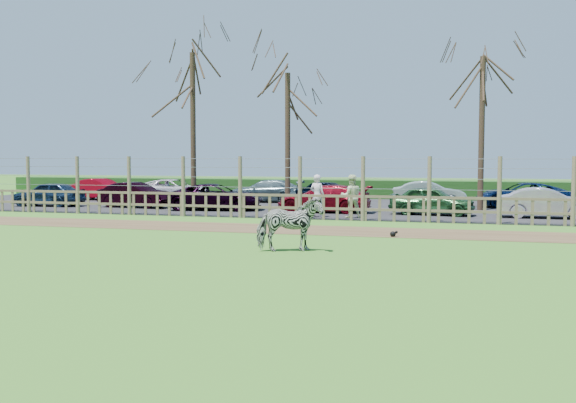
% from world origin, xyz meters
% --- Properties ---
extents(ground, '(120.00, 120.00, 0.00)m').
position_xyz_m(ground, '(0.00, 0.00, 0.00)').
color(ground, '#61A32F').
rests_on(ground, ground).
extents(dirt_strip, '(34.00, 2.80, 0.01)m').
position_xyz_m(dirt_strip, '(0.00, 4.50, 0.01)').
color(dirt_strip, brown).
rests_on(dirt_strip, ground).
extents(asphalt, '(44.00, 13.00, 0.04)m').
position_xyz_m(asphalt, '(0.00, 14.50, 0.02)').
color(asphalt, '#232326').
rests_on(asphalt, ground).
extents(hedge, '(46.00, 2.00, 1.10)m').
position_xyz_m(hedge, '(0.00, 21.50, 0.55)').
color(hedge, '#1E4716').
rests_on(hedge, ground).
extents(fence, '(30.16, 0.16, 2.50)m').
position_xyz_m(fence, '(0.00, 8.00, 0.80)').
color(fence, brown).
rests_on(fence, ground).
extents(tree_left, '(4.80, 4.80, 7.88)m').
position_xyz_m(tree_left, '(-6.50, 12.50, 5.62)').
color(tree_left, '#3D2B1E').
rests_on(tree_left, ground).
extents(tree_mid, '(4.80, 4.80, 6.83)m').
position_xyz_m(tree_mid, '(-2.00, 13.50, 4.87)').
color(tree_mid, '#3D2B1E').
rests_on(tree_mid, ground).
extents(tree_right, '(4.80, 4.80, 7.35)m').
position_xyz_m(tree_right, '(7.00, 14.00, 5.24)').
color(tree_right, '#3D2B1E').
rests_on(tree_right, ground).
extents(zebra, '(1.86, 1.38, 1.43)m').
position_xyz_m(zebra, '(1.84, -0.46, 0.72)').
color(zebra, gray).
rests_on(zebra, ground).
extents(visitor_a, '(0.72, 0.57, 1.72)m').
position_xyz_m(visitor_a, '(0.52, 8.78, 0.90)').
color(visitor_a, silver).
rests_on(visitor_a, asphalt).
extents(visitor_b, '(1.01, 0.89, 1.72)m').
position_xyz_m(visitor_b, '(1.91, 8.79, 0.90)').
color(visitor_b, beige).
rests_on(visitor_b, asphalt).
extents(crow, '(0.24, 0.18, 0.20)m').
position_xyz_m(crow, '(4.15, 3.35, 0.10)').
color(crow, black).
rests_on(crow, ground).
extents(car_0, '(3.60, 1.62, 1.20)m').
position_xyz_m(car_0, '(-13.58, 10.95, 0.64)').
color(car_0, '#12243B').
rests_on(car_0, asphalt).
extents(car_1, '(3.77, 1.69, 1.20)m').
position_xyz_m(car_1, '(-9.01, 11.32, 0.64)').
color(car_1, black).
rests_on(car_1, asphalt).
extents(car_2, '(4.55, 2.57, 1.20)m').
position_xyz_m(car_2, '(-4.72, 10.96, 0.64)').
color(car_2, black).
rests_on(car_2, asphalt).
extents(car_3, '(4.17, 1.77, 1.20)m').
position_xyz_m(car_3, '(0.31, 11.07, 0.64)').
color(car_3, maroon).
rests_on(car_3, asphalt).
extents(car_4, '(3.67, 1.84, 1.20)m').
position_xyz_m(car_4, '(4.97, 10.98, 0.64)').
color(car_4, '#25552B').
rests_on(car_4, asphalt).
extents(car_5, '(3.67, 1.35, 1.20)m').
position_xyz_m(car_5, '(9.45, 10.73, 0.64)').
color(car_5, '#C0B2B8').
rests_on(car_5, asphalt).
extents(car_7, '(3.77, 1.70, 1.20)m').
position_xyz_m(car_7, '(-13.48, 15.62, 0.64)').
color(car_7, maroon).
rests_on(car_7, asphalt).
extents(car_8, '(4.38, 2.14, 1.20)m').
position_xyz_m(car_8, '(-9.22, 15.96, 0.64)').
color(car_8, white).
rests_on(car_8, asphalt).
extents(car_9, '(4.29, 2.12, 1.20)m').
position_xyz_m(car_9, '(-4.04, 16.39, 0.64)').
color(car_9, slate).
rests_on(car_9, asphalt).
extents(car_10, '(3.66, 1.82, 1.20)m').
position_xyz_m(car_10, '(-0.45, 16.08, 0.64)').
color(car_10, black).
rests_on(car_10, asphalt).
extents(car_11, '(3.73, 1.56, 1.20)m').
position_xyz_m(car_11, '(4.59, 16.39, 0.64)').
color(car_11, '#B1C3B7').
rests_on(car_11, asphalt).
extents(car_12, '(4.46, 2.33, 1.20)m').
position_xyz_m(car_12, '(8.99, 16.10, 0.64)').
color(car_12, '#081940').
rests_on(car_12, asphalt).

